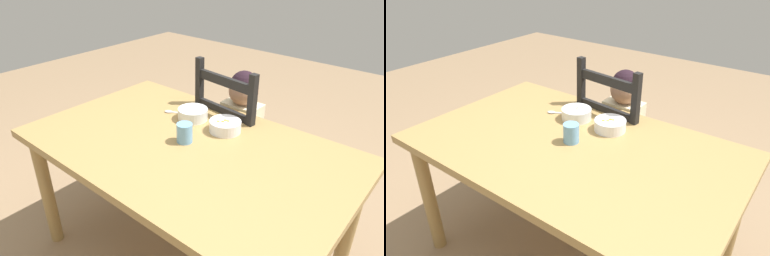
# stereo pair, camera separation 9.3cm
# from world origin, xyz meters

# --- Properties ---
(dining_table) EXTENTS (1.53, 0.94, 0.74)m
(dining_table) POSITION_xyz_m (0.00, 0.00, 0.65)
(dining_table) COLOR #9F7E48
(dining_table) RESTS_ON ground
(dining_chair) EXTENTS (0.47, 0.47, 1.02)m
(dining_chair) POSITION_xyz_m (-0.05, 0.52, 0.47)
(dining_chair) COLOR black
(dining_chair) RESTS_ON ground
(child_figure) EXTENTS (0.32, 0.31, 0.95)m
(child_figure) POSITION_xyz_m (-0.04, 0.51, 0.63)
(child_figure) COLOR beige
(child_figure) RESTS_ON ground
(bowl_of_peas) EXTENTS (0.16, 0.16, 0.06)m
(bowl_of_peas) POSITION_xyz_m (-0.15, 0.22, 0.77)
(bowl_of_peas) COLOR white
(bowl_of_peas) RESTS_ON dining_table
(bowl_of_carrots) EXTENTS (0.16, 0.16, 0.06)m
(bowl_of_carrots) POSITION_xyz_m (0.06, 0.22, 0.77)
(bowl_of_carrots) COLOR white
(bowl_of_carrots) RESTS_ON dining_table
(spoon) EXTENTS (0.13, 0.08, 0.01)m
(spoon) POSITION_xyz_m (-0.29, 0.21, 0.75)
(spoon) COLOR silver
(spoon) RESTS_ON dining_table
(drinking_cup) EXTENTS (0.08, 0.08, 0.09)m
(drinking_cup) POSITION_xyz_m (-0.02, 0.01, 0.79)
(drinking_cup) COLOR #69A3D4
(drinking_cup) RESTS_ON dining_table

